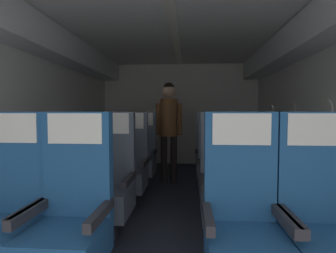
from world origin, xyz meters
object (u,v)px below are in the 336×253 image
(seat_c_right_window, at_px, (218,169))
(flight_attendant, at_px, (169,121))
(seat_d_right_aisle, at_px, (242,158))
(seat_a_right_aisle, at_px, (323,227))
(seat_d_left_window, at_px, (111,156))
(seat_a_left_aisle, at_px, (70,220))
(seat_d_left_aisle, at_px, (140,156))
(seat_b_left_aisle, at_px, (108,184))
(seat_c_right_aisle, at_px, (256,169))
(seat_b_right_window, at_px, (226,187))
(seat_b_left_window, at_px, (62,184))
(seat_d_right_window, at_px, (211,157))
(seat_a_right_window, at_px, (243,225))
(seat_c_left_window, at_px, (93,166))
(seat_a_left_window, at_px, (4,217))
(seat_c_left_aisle, at_px, (128,167))
(seat_b_right_aisle, at_px, (277,188))

(seat_c_right_window, bearing_deg, flight_attendant, 119.91)
(seat_d_right_aisle, bearing_deg, flight_attendant, 162.77)
(seat_a_right_aisle, xyz_separation_m, seat_d_left_window, (-2.01, 2.48, 0.00))
(seat_a_left_aisle, xyz_separation_m, seat_d_left_aisle, (-0.00, 2.51, 0.00))
(seat_b_left_aisle, height_order, seat_c_right_aisle, same)
(seat_b_right_window, distance_m, flight_attendant, 2.17)
(seat_b_left_window, relative_size, seat_d_right_window, 1.00)
(seat_d_right_aisle, bearing_deg, seat_b_left_window, -140.29)
(seat_d_right_window, relative_size, flight_attendant, 0.71)
(seat_a_right_aisle, bearing_deg, seat_d_left_window, 128.95)
(seat_a_right_window, distance_m, seat_c_left_window, 2.26)
(flight_attendant, bearing_deg, seat_d_right_window, 173.33)
(seat_a_left_window, relative_size, seat_a_right_window, 1.00)
(seat_b_right_window, height_order, seat_c_left_window, same)
(seat_a_left_aisle, relative_size, seat_a_right_window, 1.00)
(seat_c_left_window, height_order, flight_attendant, flight_attendant)
(seat_c_left_window, bearing_deg, seat_b_left_window, -90.12)
(seat_d_left_aisle, bearing_deg, seat_a_right_window, -66.63)
(seat_c_right_window, bearing_deg, seat_d_left_aisle, 142.21)
(seat_c_left_aisle, height_order, seat_d_left_window, same)
(seat_c_right_aisle, bearing_deg, seat_a_right_aisle, -90.13)
(seat_a_left_window, xyz_separation_m, seat_c_right_aisle, (2.00, 1.64, 0.00))
(seat_b_left_window, bearing_deg, seat_d_left_aisle, 74.82)
(seat_a_left_window, height_order, flight_attendant, flight_attendant)
(seat_b_right_aisle, relative_size, seat_c_left_aisle, 1.00)
(seat_b_right_aisle, distance_m, seat_d_right_aisle, 1.64)
(seat_c_left_aisle, bearing_deg, seat_a_right_window, -56.79)
(seat_c_left_window, height_order, seat_d_left_window, same)
(seat_b_left_aisle, relative_size, seat_d_right_aisle, 1.00)
(seat_a_left_window, bearing_deg, seat_a_right_window, -0.33)
(seat_a_right_aisle, relative_size, seat_b_left_aisle, 1.00)
(seat_a_right_aisle, height_order, seat_d_left_window, same)
(seat_a_right_window, relative_size, seat_b_right_aisle, 1.00)
(seat_a_left_window, bearing_deg, seat_c_right_aisle, 39.34)
(seat_b_right_window, bearing_deg, flight_attendant, 108.55)
(seat_c_left_aisle, distance_m, seat_c_right_window, 1.10)
(seat_b_left_window, xyz_separation_m, seat_d_right_aisle, (1.99, 1.65, 0.00))
(seat_a_left_window, bearing_deg, seat_a_left_aisle, -2.92)
(seat_b_left_window, distance_m, seat_d_left_aisle, 1.73)
(seat_b_left_window, bearing_deg, seat_b_left_aisle, 2.19)
(seat_a_left_aisle, height_order, seat_b_right_aisle, same)
(seat_a_left_window, height_order, seat_a_right_window, same)
(seat_c_right_window, bearing_deg, seat_a_right_window, -90.61)
(seat_d_right_window, bearing_deg, seat_b_left_aisle, -123.75)
(seat_b_right_aisle, bearing_deg, flight_attendant, 119.43)
(seat_d_right_window, bearing_deg, seat_a_left_window, -121.87)
(seat_a_left_aisle, relative_size, seat_c_left_window, 1.00)
(seat_c_right_window, bearing_deg, seat_b_right_aisle, -61.28)
(seat_b_left_window, relative_size, seat_c_left_window, 1.00)
(seat_c_right_window, xyz_separation_m, seat_d_right_aisle, (0.44, 0.83, 0.00))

